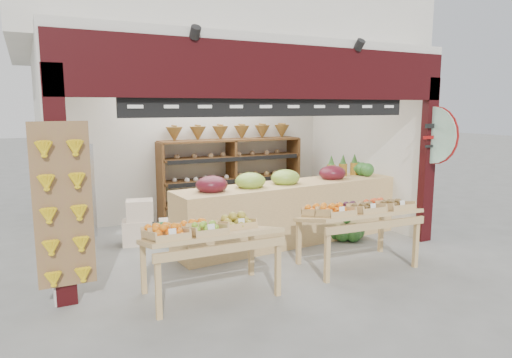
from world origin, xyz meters
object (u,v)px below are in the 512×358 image
object	(u,v)px
cardboard_stack	(153,227)
mid_counter	(290,210)
refrigerator	(72,190)
watermelon_pile	(344,229)
display_table_right	(358,212)
display_table_left	(200,233)
back_shelving	(231,159)

from	to	relation	value
cardboard_stack	mid_counter	bearing A→B (deg)	-25.53
refrigerator	watermelon_pile	bearing A→B (deg)	-37.12
refrigerator	watermelon_pile	world-z (taller)	refrigerator
refrigerator	display_table_right	xyz separation A→B (m)	(3.37, -3.41, -0.02)
mid_counter	watermelon_pile	xyz separation A→B (m)	(0.89, -0.27, -0.36)
mid_counter	refrigerator	bearing A→B (deg)	147.11
display_table_left	watermelon_pile	distance (m)	3.18
back_shelving	watermelon_pile	bearing A→B (deg)	-66.86
back_shelving	cardboard_stack	bearing A→B (deg)	-149.18
mid_counter	watermelon_pile	world-z (taller)	mid_counter
back_shelving	cardboard_stack	world-z (taller)	back_shelving
cardboard_stack	back_shelving	bearing A→B (deg)	30.82
mid_counter	cardboard_stack	bearing A→B (deg)	154.47
display_table_right	mid_counter	bearing A→B (deg)	100.13
display_table_right	watermelon_pile	size ratio (longest dim) A/B	2.39
display_table_left	watermelon_pile	world-z (taller)	display_table_left
refrigerator	display_table_left	size ratio (longest dim) A/B	1.03
watermelon_pile	display_table_right	bearing A→B (deg)	-119.75
mid_counter	display_table_left	distance (m)	2.47
display_table_left	watermelon_pile	xyz separation A→B (m)	(2.92, 1.11, -0.58)
refrigerator	display_table_right	size ratio (longest dim) A/B	1.00
mid_counter	watermelon_pile	bearing A→B (deg)	-17.12
back_shelving	display_table_left	world-z (taller)	back_shelving
mid_counter	display_table_left	xyz separation A→B (m)	(-2.03, -1.39, 0.22)
cardboard_stack	watermelon_pile	world-z (taller)	cardboard_stack
back_shelving	refrigerator	xyz separation A→B (m)	(-3.00, -0.07, -0.37)
cardboard_stack	display_table_right	size ratio (longest dim) A/B	0.69
back_shelving	mid_counter	bearing A→B (deg)	-86.84
back_shelving	refrigerator	distance (m)	3.03
cardboard_stack	display_table_right	xyz separation A→B (m)	(2.25, -2.36, 0.51)
cardboard_stack	watermelon_pile	xyz separation A→B (m)	(2.90, -1.23, -0.09)
back_shelving	mid_counter	world-z (taller)	back_shelving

